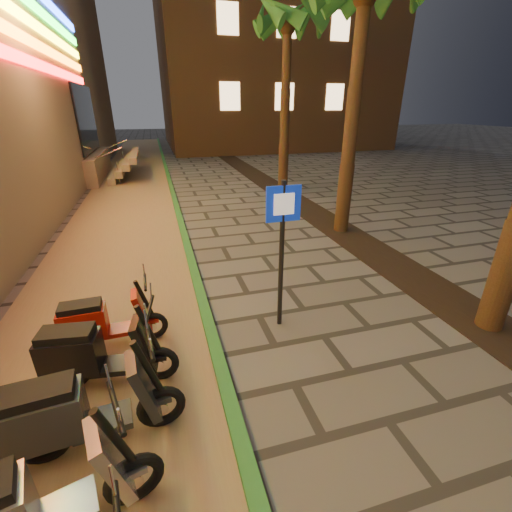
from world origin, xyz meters
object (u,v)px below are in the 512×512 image
object	(u,v)px
scooter_6	(19,512)
scooter_7	(75,412)
pedestrian_sign	(282,237)
scooter_9	(101,322)
scooter_8	(93,354)

from	to	relation	value
scooter_6	scooter_7	xyz separation A→B (m)	(0.24, 0.90, -0.00)
pedestrian_sign	scooter_9	world-z (taller)	pedestrian_sign
scooter_7	scooter_8	size ratio (longest dim) A/B	1.05
scooter_7	scooter_6	bearing A→B (deg)	-110.92
pedestrian_sign	scooter_6	bearing A→B (deg)	-140.52
scooter_6	scooter_8	bearing A→B (deg)	66.55
pedestrian_sign	scooter_7	distance (m)	3.38
pedestrian_sign	scooter_8	world-z (taller)	pedestrian_sign
scooter_6	scooter_8	distance (m)	1.86
pedestrian_sign	scooter_7	xyz separation A→B (m)	(-2.78, -1.61, -1.03)
scooter_8	scooter_9	distance (m)	0.81
pedestrian_sign	scooter_6	size ratio (longest dim) A/B	1.39
scooter_8	scooter_7	bearing A→B (deg)	-84.61
scooter_8	scooter_9	world-z (taller)	scooter_8
scooter_8	scooter_6	bearing A→B (deg)	-90.87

